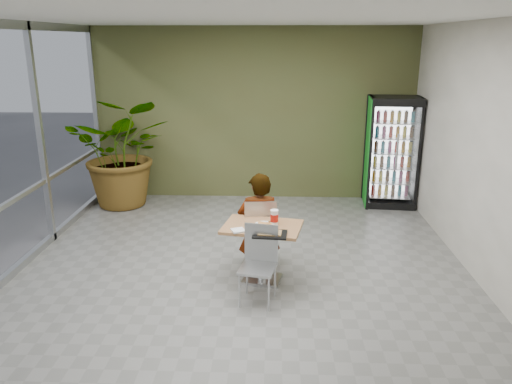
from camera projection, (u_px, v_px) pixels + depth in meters
ground at (242, 277)px, 6.48m from camera, size 7.00×7.00×0.00m
room_envelope at (241, 157)px, 6.01m from camera, size 6.00×7.00×3.20m
dining_table at (262, 242)px, 6.24m from camera, size 1.06×0.83×0.75m
chair_far at (260, 227)px, 6.66m from camera, size 0.47×0.47×0.95m
chair_near at (259, 257)px, 5.80m from camera, size 0.47×0.48×0.91m
seated_woman at (259, 230)px, 6.73m from camera, size 0.63×0.45×1.59m
pizza_plate at (264, 224)px, 6.19m from camera, size 0.33×0.31×0.03m
soda_cup at (274, 217)px, 6.21m from camera, size 0.10×0.10×0.18m
napkin_stack at (238, 230)px, 5.99m from camera, size 0.20×0.20×0.02m
cafeteria_tray at (270, 234)px, 5.87m from camera, size 0.42×0.32×0.02m
beverage_fridge at (392, 152)px, 9.06m from camera, size 0.97×0.78×1.99m
potted_plant at (124, 152)px, 9.05m from camera, size 1.84×1.60×2.00m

